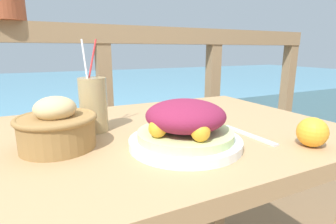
% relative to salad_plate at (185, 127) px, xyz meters
% --- Properties ---
extents(patio_table, '(1.01, 0.72, 0.78)m').
position_rel_salad_plate_xyz_m(patio_table, '(0.01, 0.15, -0.17)').
color(patio_table, tan).
rests_on(patio_table, ground_plane).
extents(railing_fence, '(2.80, 0.08, 1.12)m').
position_rel_salad_plate_xyz_m(railing_fence, '(0.01, 0.86, -0.06)').
color(railing_fence, '#937551').
rests_on(railing_fence, ground_plane).
extents(sea_backdrop, '(12.00, 4.00, 0.56)m').
position_rel_salad_plate_xyz_m(sea_backdrop, '(0.01, 3.36, -0.55)').
color(sea_backdrop, '#568EA8').
rests_on(sea_backdrop, ground_plane).
extents(salad_plate, '(0.26, 0.26, 0.11)m').
position_rel_salad_plate_xyz_m(salad_plate, '(0.00, 0.00, 0.00)').
color(salad_plate, white).
rests_on(salad_plate, patio_table).
extents(drink_glass, '(0.07, 0.07, 0.25)m').
position_rel_salad_plate_xyz_m(drink_glass, '(-0.16, 0.21, 0.03)').
color(drink_glass, tan).
rests_on(drink_glass, patio_table).
extents(bread_basket, '(0.18, 0.18, 0.12)m').
position_rel_salad_plate_xyz_m(bread_basket, '(-0.26, 0.12, 0.00)').
color(bread_basket, olive).
rests_on(bread_basket, patio_table).
extents(knife, '(0.02, 0.18, 0.00)m').
position_rel_salad_plate_xyz_m(knife, '(0.19, -0.01, -0.04)').
color(knife, silver).
rests_on(knife, patio_table).
extents(orange_near_basket, '(0.07, 0.07, 0.07)m').
position_rel_salad_plate_xyz_m(orange_near_basket, '(0.26, -0.13, -0.01)').
color(orange_near_basket, '#F9A328').
rests_on(orange_near_basket, patio_table).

